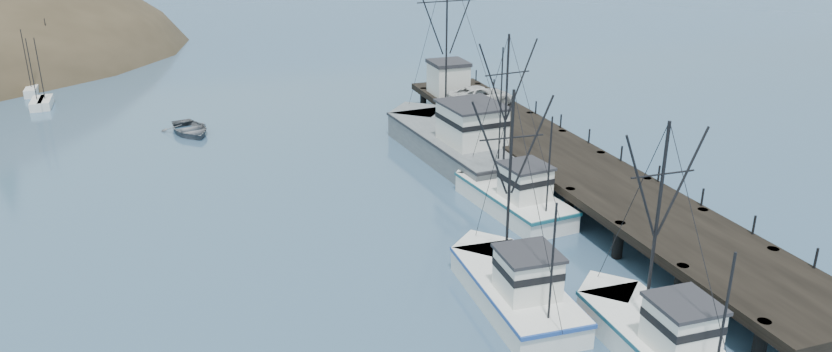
% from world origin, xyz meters
% --- Properties ---
extents(pier, '(6.00, 44.00, 2.00)m').
position_xyz_m(pier, '(14.00, 16.00, 1.69)').
color(pier, black).
rests_on(pier, ground).
extents(trawler_near, '(3.43, 9.84, 10.19)m').
position_xyz_m(trawler_near, '(7.84, -2.12, 0.82)').
color(trawler_near, white).
rests_on(trawler_near, ground).
extents(trawler_mid, '(3.81, 10.27, 10.32)m').
position_xyz_m(trawler_mid, '(4.19, 3.71, 0.82)').
color(trawler_mid, white).
rests_on(trawler_mid, ground).
extents(trawler_far, '(4.29, 10.48, 10.78)m').
position_xyz_m(trawler_far, '(8.99, 13.74, 0.82)').
color(trawler_far, white).
rests_on(trawler_far, ground).
extents(work_vessel, '(6.34, 17.44, 14.29)m').
position_xyz_m(work_vessel, '(9.38, 23.54, 1.23)').
color(work_vessel, slate).
rests_on(work_vessel, ground).
extents(pier_shed, '(3.00, 3.20, 2.80)m').
position_xyz_m(pier_shed, '(12.75, 33.54, 3.42)').
color(pier_shed, silver).
rests_on(pier_shed, pier).
extents(pickup_truck, '(5.41, 2.55, 1.49)m').
position_xyz_m(pickup_truck, '(13.92, 29.39, 2.75)').
color(pickup_truck, silver).
rests_on(pickup_truck, pier).
extents(motorboat, '(4.85, 5.92, 1.07)m').
position_xyz_m(motorboat, '(-8.46, 35.77, 0.00)').
color(motorboat, '#55595F').
rests_on(motorboat, ground).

